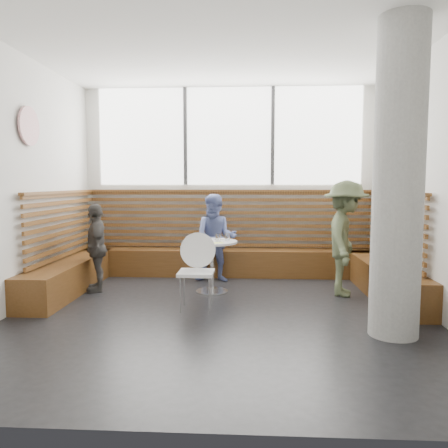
# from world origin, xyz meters

# --- Properties ---
(room) EXTENTS (5.00, 5.00, 3.20)m
(room) POSITION_xyz_m (0.00, 0.00, 1.60)
(room) COLOR silver
(room) RESTS_ON ground
(booth) EXTENTS (5.00, 2.50, 1.44)m
(booth) POSITION_xyz_m (0.00, 1.77, 0.41)
(booth) COLOR #4C2D13
(booth) RESTS_ON ground
(concrete_column) EXTENTS (0.50, 0.50, 3.20)m
(concrete_column) POSITION_xyz_m (1.85, -0.60, 1.60)
(concrete_column) COLOR gray
(concrete_column) RESTS_ON ground
(wall_art) EXTENTS (0.03, 0.50, 0.50)m
(wall_art) POSITION_xyz_m (-2.46, 0.40, 2.30)
(wall_art) COLOR white
(wall_art) RESTS_ON room
(cafe_table) EXTENTS (0.73, 0.73, 0.75)m
(cafe_table) POSITION_xyz_m (-0.18, 1.07, 0.54)
(cafe_table) COLOR silver
(cafe_table) RESTS_ON ground
(cafe_chair) EXTENTS (0.45, 0.44, 0.95)m
(cafe_chair) POSITION_xyz_m (-0.30, 0.27, 0.56)
(cafe_chair) COLOR white
(cafe_chair) RESTS_ON ground
(adult_man) EXTENTS (0.85, 1.16, 1.61)m
(adult_man) POSITION_xyz_m (1.70, 1.02, 0.81)
(adult_man) COLOR #4F5A3C
(adult_man) RESTS_ON ground
(child_back) EXTENTS (0.69, 0.55, 1.40)m
(child_back) POSITION_xyz_m (-0.17, 1.77, 0.70)
(child_back) COLOR #6471AD
(child_back) RESTS_ON ground
(child_left) EXTENTS (0.56, 0.81, 1.28)m
(child_left) POSITION_xyz_m (-1.87, 1.07, 0.64)
(child_left) COLOR #413E3B
(child_left) RESTS_ON ground
(plate_near) EXTENTS (0.21, 0.21, 0.01)m
(plate_near) POSITION_xyz_m (-0.29, 1.21, 0.76)
(plate_near) COLOR white
(plate_near) RESTS_ON cafe_table
(plate_far) EXTENTS (0.18, 0.18, 0.01)m
(plate_far) POSITION_xyz_m (-0.06, 1.23, 0.76)
(plate_far) COLOR white
(plate_far) RESTS_ON cafe_table
(glass_left) EXTENTS (0.08, 0.08, 0.12)m
(glass_left) POSITION_xyz_m (-0.32, 1.00, 0.81)
(glass_left) COLOR white
(glass_left) RESTS_ON cafe_table
(glass_mid) EXTENTS (0.07, 0.07, 0.11)m
(glass_mid) POSITION_xyz_m (-0.08, 0.99, 0.81)
(glass_mid) COLOR white
(glass_mid) RESTS_ON cafe_table
(glass_right) EXTENTS (0.07, 0.07, 0.11)m
(glass_right) POSITION_xyz_m (0.04, 1.07, 0.80)
(glass_right) COLOR white
(glass_right) RESTS_ON cafe_table
(menu_card) EXTENTS (0.22, 0.18, 0.00)m
(menu_card) POSITION_xyz_m (-0.10, 0.86, 0.75)
(menu_card) COLOR #A5C64C
(menu_card) RESTS_ON cafe_table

